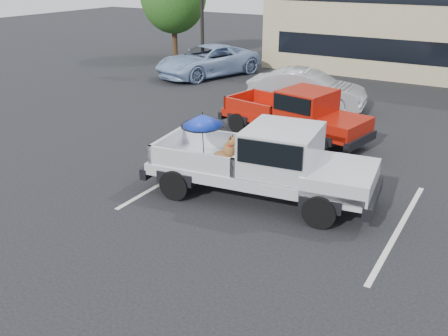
# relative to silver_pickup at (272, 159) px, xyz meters

# --- Properties ---
(ground) EXTENTS (90.00, 90.00, 0.00)m
(ground) POSITION_rel_silver_pickup_xyz_m (0.11, -1.91, -1.05)
(ground) COLOR black
(ground) RESTS_ON ground
(stripe_left) EXTENTS (0.12, 5.00, 0.01)m
(stripe_left) POSITION_rel_silver_pickup_xyz_m (-2.89, 0.09, -1.05)
(stripe_left) COLOR silver
(stripe_left) RESTS_ON ground
(stripe_right) EXTENTS (0.12, 5.00, 0.01)m
(stripe_right) POSITION_rel_silver_pickup_xyz_m (3.11, 0.09, -1.05)
(stripe_right) COLOR silver
(stripe_right) RESTS_ON ground
(silver_pickup) EXTENTS (5.90, 2.69, 2.06)m
(silver_pickup) POSITION_rel_silver_pickup_xyz_m (0.00, 0.00, 0.00)
(silver_pickup) COLOR black
(silver_pickup) RESTS_ON ground
(red_pickup) EXTENTS (5.38, 2.71, 1.69)m
(red_pickup) POSITION_rel_silver_pickup_xyz_m (-1.12, 4.60, -0.13)
(red_pickup) COLOR black
(red_pickup) RESTS_ON ground
(silver_sedan) EXTENTS (4.81, 2.27, 1.52)m
(silver_sedan) POSITION_rel_silver_pickup_xyz_m (-2.49, 8.36, -0.29)
(silver_sedan) COLOR #A3A4AA
(silver_sedan) RESTS_ON ground
(blue_suv) EXTENTS (4.27, 6.14, 1.56)m
(blue_suv) POSITION_rel_silver_pickup_xyz_m (-9.26, 11.56, -0.27)
(blue_suv) COLOR #88A3CC
(blue_suv) RESTS_ON ground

